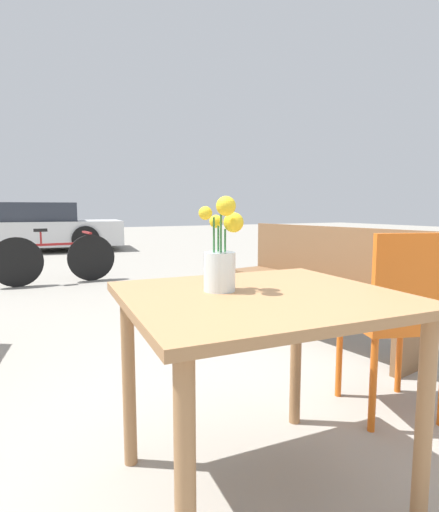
{
  "coord_description": "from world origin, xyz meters",
  "views": [
    {
      "loc": [
        -0.72,
        -1.08,
        0.99
      ],
      "look_at": [
        -0.11,
        0.09,
        0.83
      ],
      "focal_mm": 28.0,
      "sensor_mm": 36.0,
      "label": 1
    }
  ],
  "objects_px": {
    "bench_near": "(321,278)",
    "bicycle": "(56,259)",
    "flower_vase": "(221,259)",
    "parked_car": "(21,228)",
    "table_front": "(260,323)",
    "cafe_chair": "(400,313)"
  },
  "relations": [
    {
      "from": "flower_vase",
      "to": "cafe_chair",
      "type": "bearing_deg",
      "value": 1.95
    },
    {
      "from": "bench_near",
      "to": "bicycle",
      "type": "bearing_deg",
      "value": 115.31
    },
    {
      "from": "cafe_chair",
      "to": "flower_vase",
      "type": "bearing_deg",
      "value": -178.05
    },
    {
      "from": "cafe_chair",
      "to": "bicycle",
      "type": "xyz_separation_m",
      "value": [
        -1.06,
        4.4,
        -0.18
      ]
    },
    {
      "from": "cafe_chair",
      "to": "bicycle",
      "type": "bearing_deg",
      "value": 103.53
    },
    {
      "from": "cafe_chair",
      "to": "bench_near",
      "type": "xyz_separation_m",
      "value": [
        0.51,
        1.09,
        -0.05
      ]
    },
    {
      "from": "table_front",
      "to": "bicycle",
      "type": "xyz_separation_m",
      "value": [
        -0.21,
        4.52,
        -0.28
      ]
    },
    {
      "from": "flower_vase",
      "to": "cafe_chair",
      "type": "height_order",
      "value": "flower_vase"
    },
    {
      "from": "table_front",
      "to": "bench_near",
      "type": "xyz_separation_m",
      "value": [
        1.36,
        1.21,
        -0.15
      ]
    },
    {
      "from": "table_front",
      "to": "bench_near",
      "type": "relative_size",
      "value": 0.56
    },
    {
      "from": "parked_car",
      "to": "bicycle",
      "type": "bearing_deg",
      "value": -86.38
    },
    {
      "from": "table_front",
      "to": "flower_vase",
      "type": "distance_m",
      "value": 0.25
    },
    {
      "from": "bicycle",
      "to": "parked_car",
      "type": "xyz_separation_m",
      "value": [
        -0.29,
        4.63,
        0.21
      ]
    },
    {
      "from": "flower_vase",
      "to": "parked_car",
      "type": "xyz_separation_m",
      "value": [
        -0.4,
        9.06,
        -0.28
      ]
    },
    {
      "from": "cafe_chair",
      "to": "bicycle",
      "type": "relative_size",
      "value": 0.57
    },
    {
      "from": "table_front",
      "to": "bicycle",
      "type": "distance_m",
      "value": 4.53
    },
    {
      "from": "table_front",
      "to": "bench_near",
      "type": "distance_m",
      "value": 1.82
    },
    {
      "from": "cafe_chair",
      "to": "parked_car",
      "type": "bearing_deg",
      "value": 98.52
    },
    {
      "from": "flower_vase",
      "to": "cafe_chair",
      "type": "xyz_separation_m",
      "value": [
        0.95,
        0.03,
        -0.31
      ]
    },
    {
      "from": "table_front",
      "to": "flower_vase",
      "type": "xyz_separation_m",
      "value": [
        -0.1,
        0.08,
        0.21
      ]
    },
    {
      "from": "parked_car",
      "to": "table_front",
      "type": "bearing_deg",
      "value": -86.84
    },
    {
      "from": "flower_vase",
      "to": "cafe_chair",
      "type": "relative_size",
      "value": 0.36
    }
  ]
}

